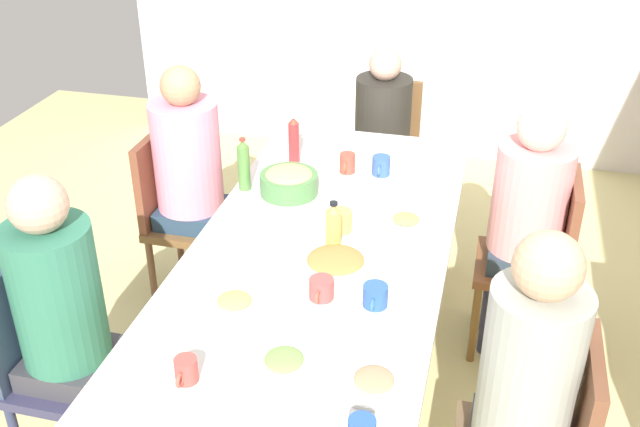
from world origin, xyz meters
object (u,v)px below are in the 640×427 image
(cup_2, at_px, (375,296))
(chair_4, at_px, (540,256))
(dining_table, at_px, (320,263))
(chair_0, at_px, (384,150))
(bowl_0, at_px, (336,265))
(cup_4, at_px, (347,163))
(chair_3, at_px, (51,359))
(bottle_1, at_px, (294,140))
(bottle_2, at_px, (333,231))
(cup_7, at_px, (341,221))
(person_3, at_px, (62,308))
(person_1, at_px, (190,168))
(plate_1, at_px, (284,362))
(cup_3, at_px, (363,191))
(person_4, at_px, (527,209))
(person_0, at_px, (382,128))
(cup_0, at_px, (186,370))
(cup_5, at_px, (321,289))
(chair_1, at_px, (177,210))
(bottle_0, at_px, (244,165))
(bowl_1, at_px, (289,182))
(plate_3, at_px, (234,303))
(person_2, at_px, (524,381))
(plate_0, at_px, (406,222))
(plate_2, at_px, (374,382))
(cup_1, at_px, (381,166))

(cup_2, bearing_deg, chair_4, 146.39)
(dining_table, bearing_deg, chair_0, 180.00)
(chair_4, distance_m, bowl_0, 1.12)
(chair_0, distance_m, cup_4, 0.92)
(chair_3, distance_m, cup_2, 1.22)
(bottle_1, xyz_separation_m, bottle_2, (0.77, 0.37, -0.00))
(chair_3, distance_m, cup_7, 1.21)
(bowl_0, bearing_deg, person_3, -65.27)
(bottle_1, bearing_deg, person_1, -74.17)
(plate_1, distance_m, cup_3, 1.14)
(dining_table, xyz_separation_m, person_4, (-0.58, 0.79, 0.04))
(person_0, distance_m, cup_0, 2.29)
(chair_0, relative_size, cup_7, 7.29)
(cup_5, bearing_deg, chair_1, -133.20)
(bottle_2, bearing_deg, dining_table, -129.47)
(plate_1, height_order, bottle_1, bottle_1)
(chair_4, xyz_separation_m, bottle_2, (0.63, -0.81, 0.38))
(person_1, height_order, cup_3, person_1)
(cup_7, xyz_separation_m, bottle_0, (-0.25, -0.50, 0.07))
(bowl_1, relative_size, bottle_0, 1.04)
(person_1, distance_m, plate_3, 1.18)
(person_2, xyz_separation_m, person_4, (-1.15, 0.00, -0.02))
(bottle_0, bearing_deg, cup_5, 36.33)
(plate_0, height_order, cup_3, cup_3)
(person_3, height_order, plate_3, person_3)
(person_3, relative_size, cup_0, 11.91)
(plate_0, bearing_deg, chair_4, 119.32)
(cup_5, bearing_deg, plate_3, -66.31)
(person_2, relative_size, cup_5, 10.44)
(cup_2, bearing_deg, cup_3, -165.88)
(plate_0, height_order, cup_4, cup_4)
(cup_0, relative_size, cup_7, 0.86)
(chair_4, xyz_separation_m, plate_3, (1.02, -1.07, 0.28))
(plate_1, height_order, cup_5, cup_5)
(chair_4, bearing_deg, plate_2, -22.17)
(chair_4, distance_m, cup_1, 0.82)
(plate_1, height_order, bowl_0, bowl_0)
(plate_3, height_order, bottle_0, bottle_0)
(cup_3, relative_size, bottle_1, 0.46)
(person_2, relative_size, plate_3, 6.00)
(person_0, relative_size, cup_4, 10.62)
(dining_table, relative_size, person_4, 1.88)
(person_3, relative_size, bowl_1, 4.96)
(chair_3, bearing_deg, cup_7, 127.73)
(chair_3, relative_size, cup_7, 7.29)
(person_1, height_order, cup_5, person_1)
(plate_3, relative_size, bottle_2, 0.91)
(person_3, bearing_deg, chair_0, 159.58)
(cup_4, distance_m, bottle_0, 0.50)
(plate_1, xyz_separation_m, bowl_0, (-0.53, 0.04, 0.03))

